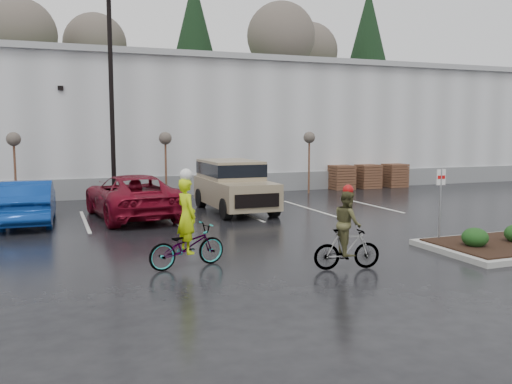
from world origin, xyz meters
name	(u,v)px	position (x,y,z in m)	size (l,w,h in m)	color
ground	(325,257)	(0.00, 0.00, 0.00)	(120.00, 120.00, 0.00)	black
warehouse	(160,124)	(0.00, 21.99, 3.65)	(60.50, 15.50, 7.20)	silver
wooded_ridge	(117,133)	(0.00, 45.00, 3.00)	(80.00, 25.00, 6.00)	#20431B
lamppost	(111,74)	(-4.00, 12.00, 5.69)	(0.50, 1.00, 9.22)	black
sapling_west	(14,143)	(-8.00, 13.00, 2.73)	(0.60, 0.60, 3.20)	#4D2C1E
sapling_mid	(165,142)	(-1.50, 13.00, 2.73)	(0.60, 0.60, 3.20)	#4D2C1E
sapling_east	(309,141)	(6.00, 13.00, 2.73)	(0.60, 0.60, 3.20)	#4D2C1E
pallet_stack_a	(341,177)	(8.50, 14.00, 0.68)	(1.20, 1.20, 1.35)	#4D2C1E
pallet_stack_b	(368,176)	(10.20, 14.00, 0.68)	(1.20, 1.20, 1.35)	#4D2C1E
pallet_stack_c	(394,175)	(12.00, 14.00, 0.68)	(1.20, 1.20, 1.35)	#4D2C1E
shrub_a	(475,237)	(4.00, -1.00, 0.41)	(0.70, 0.70, 0.52)	#153412
fire_lane_sign	(440,196)	(3.80, 0.20, 1.41)	(0.30, 0.05, 2.20)	gray
car_blue	(29,202)	(-7.35, 8.21, 0.77)	(1.64, 4.69, 1.55)	navy
car_red	(132,196)	(-3.76, 8.27, 0.82)	(2.71, 5.89, 1.64)	maroon
suv_tan	(235,186)	(0.33, 8.30, 1.03)	(2.20, 5.10, 2.06)	gray
cyclist_hivis	(187,237)	(-3.61, 0.24, 0.73)	(2.07, 1.11, 2.38)	#3F3F44
cyclist_olive	(347,238)	(-0.12, -1.30, 0.76)	(1.61, 0.81, 2.02)	#3F3F44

